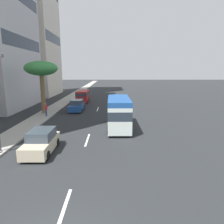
{
  "coord_description": "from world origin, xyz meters",
  "views": [
    {
      "loc": [
        -5.22,
        -2.06,
        5.97
      ],
      "look_at": [
        16.78,
        -2.2,
        1.41
      ],
      "focal_mm": 32.11,
      "sensor_mm": 36.0,
      "label": 1
    }
  ],
  "objects_px": {
    "van_third": "(83,96)",
    "palm_tree": "(41,69)",
    "car_second": "(77,106)",
    "car_lead": "(41,142)",
    "minibus_fourth": "(119,112)",
    "pedestrian_near_lamp": "(46,109)"
  },
  "relations": [
    {
      "from": "car_second",
      "to": "pedestrian_near_lamp",
      "type": "xyz_separation_m",
      "value": [
        -4.36,
        3.27,
        0.32
      ]
    },
    {
      "from": "minibus_fourth",
      "to": "car_second",
      "type": "bearing_deg",
      "value": 32.0
    },
    {
      "from": "car_lead",
      "to": "minibus_fourth",
      "type": "height_order",
      "value": "minibus_fourth"
    },
    {
      "from": "pedestrian_near_lamp",
      "to": "palm_tree",
      "type": "xyz_separation_m",
      "value": [
        2.02,
        0.94,
        5.02
      ]
    },
    {
      "from": "minibus_fourth",
      "to": "pedestrian_near_lamp",
      "type": "relative_size",
      "value": 3.73
    },
    {
      "from": "minibus_fourth",
      "to": "pedestrian_near_lamp",
      "type": "distance_m",
      "value": 10.56
    },
    {
      "from": "car_lead",
      "to": "car_second",
      "type": "height_order",
      "value": "car_lead"
    },
    {
      "from": "car_second",
      "to": "minibus_fourth",
      "type": "height_order",
      "value": "minibus_fourth"
    },
    {
      "from": "car_second",
      "to": "van_third",
      "type": "relative_size",
      "value": 0.86
    },
    {
      "from": "van_third",
      "to": "car_lead",
      "type": "bearing_deg",
      "value": 0.44
    },
    {
      "from": "car_lead",
      "to": "van_third",
      "type": "bearing_deg",
      "value": -179.56
    },
    {
      "from": "car_second",
      "to": "pedestrian_near_lamp",
      "type": "distance_m",
      "value": 5.46
    },
    {
      "from": "van_third",
      "to": "minibus_fourth",
      "type": "relative_size",
      "value": 0.79
    },
    {
      "from": "minibus_fourth",
      "to": "car_lead",
      "type": "bearing_deg",
      "value": 136.13
    },
    {
      "from": "car_second",
      "to": "pedestrian_near_lamp",
      "type": "relative_size",
      "value": 2.53
    },
    {
      "from": "car_second",
      "to": "palm_tree",
      "type": "bearing_deg",
      "value": -60.98
    },
    {
      "from": "van_third",
      "to": "palm_tree",
      "type": "height_order",
      "value": "palm_tree"
    },
    {
      "from": "car_lead",
      "to": "pedestrian_near_lamp",
      "type": "distance_m",
      "value": 11.8
    },
    {
      "from": "car_lead",
      "to": "minibus_fourth",
      "type": "distance_m",
      "value": 8.66
    },
    {
      "from": "van_third",
      "to": "palm_tree",
      "type": "xyz_separation_m",
      "value": [
        -10.43,
        4.0,
        4.84
      ]
    },
    {
      "from": "car_second",
      "to": "van_third",
      "type": "xyz_separation_m",
      "value": [
        8.1,
        0.21,
        0.51
      ]
    },
    {
      "from": "car_lead",
      "to": "van_third",
      "type": "xyz_separation_m",
      "value": [
        23.8,
        0.18,
        0.51
      ]
    }
  ]
}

